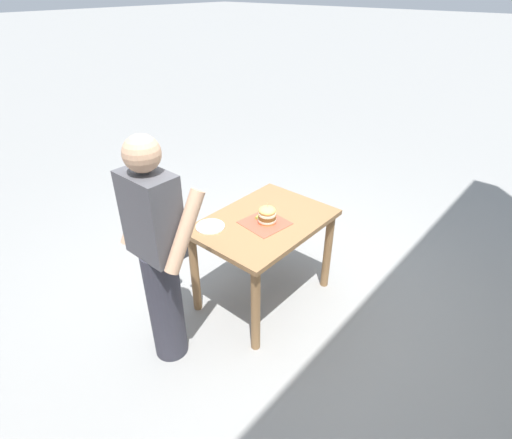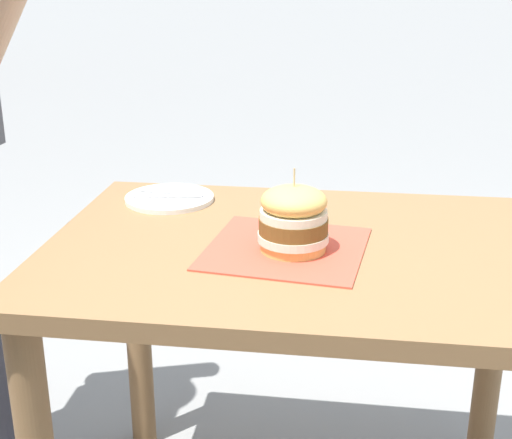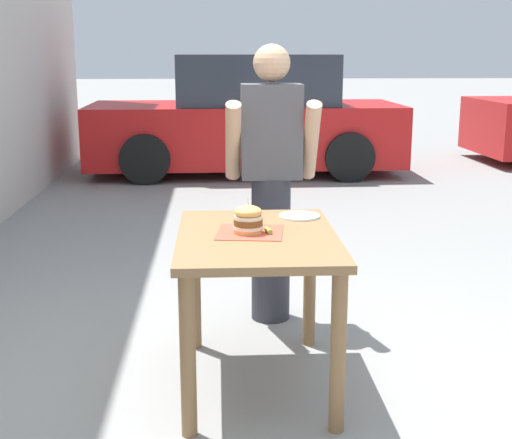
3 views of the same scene
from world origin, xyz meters
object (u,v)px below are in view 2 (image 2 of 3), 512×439
(sandwich, at_px, (293,218))
(pickle_spear, at_px, (301,228))
(side_plate_with_forks, at_px, (170,198))
(patio_table, at_px, (302,304))

(sandwich, xyz_separation_m, pickle_spear, (0.10, -0.01, -0.06))
(sandwich, xyz_separation_m, side_plate_with_forks, (0.29, 0.33, -0.07))
(patio_table, bearing_deg, pickle_spear, 8.78)
(pickle_spear, bearing_deg, side_plate_with_forks, 61.02)
(pickle_spear, xyz_separation_m, side_plate_with_forks, (0.19, 0.34, -0.01))
(patio_table, xyz_separation_m, pickle_spear, (0.06, 0.01, 0.16))
(sandwich, bearing_deg, side_plate_with_forks, 49.25)
(side_plate_with_forks, bearing_deg, patio_table, -124.90)
(pickle_spear, height_order, side_plate_with_forks, pickle_spear)
(sandwich, distance_m, side_plate_with_forks, 0.45)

